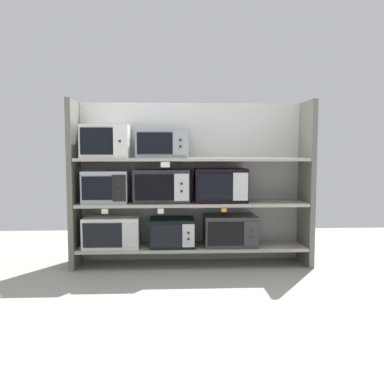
{
  "coord_description": "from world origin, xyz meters",
  "views": [
    {
      "loc": [
        -0.22,
        -4.34,
        1.13
      ],
      "look_at": [
        0.0,
        0.0,
        0.73
      ],
      "focal_mm": 41.26,
      "sensor_mm": 36.0,
      "label": 1
    }
  ],
  "objects_px": {
    "microwave_5": "(220,185)",
    "microwave_3": "(106,187)",
    "microwave_1": "(172,232)",
    "microwave_2": "(230,230)",
    "microwave_7": "(162,144)",
    "microwave_4": "(162,186)",
    "microwave_6": "(106,142)",
    "microwave_0": "(112,231)"
  },
  "relations": [
    {
      "from": "microwave_5",
      "to": "microwave_3",
      "type": "bearing_deg",
      "value": 180.0
    },
    {
      "from": "microwave_1",
      "to": "microwave_2",
      "type": "height_order",
      "value": "microwave_2"
    },
    {
      "from": "microwave_3",
      "to": "microwave_1",
      "type": "bearing_deg",
      "value": -0.04
    },
    {
      "from": "microwave_5",
      "to": "microwave_7",
      "type": "bearing_deg",
      "value": -180.0
    },
    {
      "from": "microwave_3",
      "to": "microwave_7",
      "type": "distance_m",
      "value": 0.69
    },
    {
      "from": "microwave_4",
      "to": "microwave_6",
      "type": "height_order",
      "value": "microwave_6"
    },
    {
      "from": "microwave_2",
      "to": "microwave_4",
      "type": "bearing_deg",
      "value": 180.0
    },
    {
      "from": "microwave_1",
      "to": "microwave_6",
      "type": "distance_m",
      "value": 1.1
    },
    {
      "from": "microwave_0",
      "to": "microwave_1",
      "type": "distance_m",
      "value": 0.59
    },
    {
      "from": "microwave_3",
      "to": "microwave_5",
      "type": "xyz_separation_m",
      "value": [
        1.12,
        -0.0,
        0.01
      ]
    },
    {
      "from": "microwave_2",
      "to": "microwave_6",
      "type": "relative_size",
      "value": 1.14
    },
    {
      "from": "microwave_0",
      "to": "microwave_5",
      "type": "bearing_deg",
      "value": 0.01
    },
    {
      "from": "microwave_0",
      "to": "microwave_6",
      "type": "xyz_separation_m",
      "value": [
        -0.04,
        -0.0,
        0.88
      ]
    },
    {
      "from": "microwave_6",
      "to": "microwave_7",
      "type": "xyz_separation_m",
      "value": [
        0.54,
        0.0,
        -0.02
      ]
    },
    {
      "from": "microwave_7",
      "to": "microwave_5",
      "type": "bearing_deg",
      "value": 0.0
    },
    {
      "from": "microwave_1",
      "to": "microwave_6",
      "type": "bearing_deg",
      "value": 179.99
    },
    {
      "from": "microwave_2",
      "to": "microwave_6",
      "type": "distance_m",
      "value": 1.5
    },
    {
      "from": "microwave_1",
      "to": "microwave_3",
      "type": "height_order",
      "value": "microwave_3"
    },
    {
      "from": "microwave_6",
      "to": "microwave_2",
      "type": "bearing_deg",
      "value": 0.01
    },
    {
      "from": "microwave_5",
      "to": "microwave_6",
      "type": "relative_size",
      "value": 1.13
    },
    {
      "from": "microwave_1",
      "to": "microwave_7",
      "type": "relative_size",
      "value": 0.87
    },
    {
      "from": "microwave_2",
      "to": "microwave_4",
      "type": "relative_size",
      "value": 0.95
    },
    {
      "from": "microwave_0",
      "to": "microwave_5",
      "type": "xyz_separation_m",
      "value": [
        1.07,
        0.0,
        0.45
      ]
    },
    {
      "from": "microwave_1",
      "to": "microwave_7",
      "type": "bearing_deg",
      "value": 179.78
    },
    {
      "from": "microwave_0",
      "to": "microwave_4",
      "type": "relative_size",
      "value": 1.0
    },
    {
      "from": "microwave_2",
      "to": "microwave_3",
      "type": "relative_size",
      "value": 1.18
    },
    {
      "from": "microwave_0",
      "to": "microwave_4",
      "type": "bearing_deg",
      "value": 0.01
    },
    {
      "from": "microwave_3",
      "to": "microwave_6",
      "type": "height_order",
      "value": "microwave_6"
    },
    {
      "from": "microwave_3",
      "to": "microwave_7",
      "type": "xyz_separation_m",
      "value": [
        0.55,
        -0.0,
        0.42
      ]
    },
    {
      "from": "microwave_0",
      "to": "microwave_1",
      "type": "xyz_separation_m",
      "value": [
        0.59,
        -0.0,
        -0.01
      ]
    },
    {
      "from": "microwave_0",
      "to": "microwave_3",
      "type": "distance_m",
      "value": 0.45
    },
    {
      "from": "microwave_0",
      "to": "microwave_2",
      "type": "bearing_deg",
      "value": 0.0
    },
    {
      "from": "microwave_0",
      "to": "microwave_4",
      "type": "xyz_separation_m",
      "value": [
        0.49,
        0.0,
        0.45
      ]
    },
    {
      "from": "microwave_4",
      "to": "microwave_7",
      "type": "distance_m",
      "value": 0.42
    },
    {
      "from": "microwave_1",
      "to": "microwave_5",
      "type": "xyz_separation_m",
      "value": [
        0.48,
        0.0,
        0.47
      ]
    },
    {
      "from": "microwave_0",
      "to": "microwave_7",
      "type": "bearing_deg",
      "value": 0.02
    },
    {
      "from": "microwave_5",
      "to": "microwave_7",
      "type": "height_order",
      "value": "microwave_7"
    },
    {
      "from": "microwave_7",
      "to": "microwave_0",
      "type": "bearing_deg",
      "value": -179.98
    },
    {
      "from": "microwave_3",
      "to": "microwave_4",
      "type": "distance_m",
      "value": 0.54
    },
    {
      "from": "microwave_0",
      "to": "microwave_6",
      "type": "relative_size",
      "value": 1.19
    },
    {
      "from": "microwave_2",
      "to": "microwave_6",
      "type": "xyz_separation_m",
      "value": [
        -1.21,
        -0.0,
        0.88
      ]
    },
    {
      "from": "microwave_1",
      "to": "microwave_6",
      "type": "relative_size",
      "value": 0.98
    }
  ]
}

